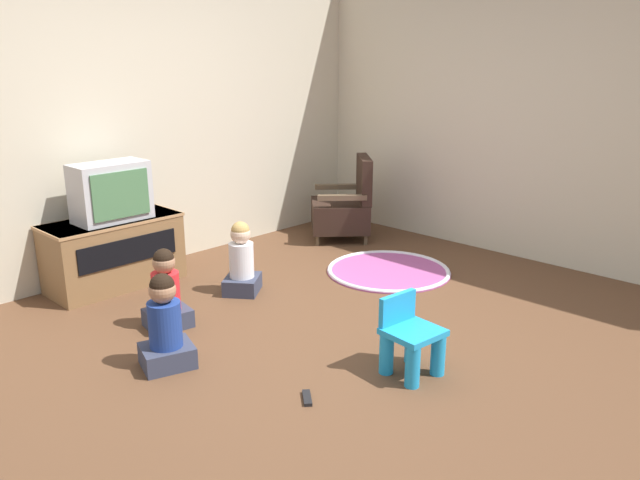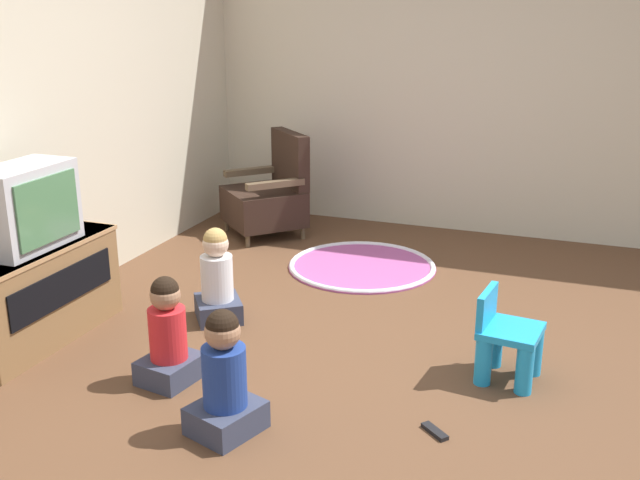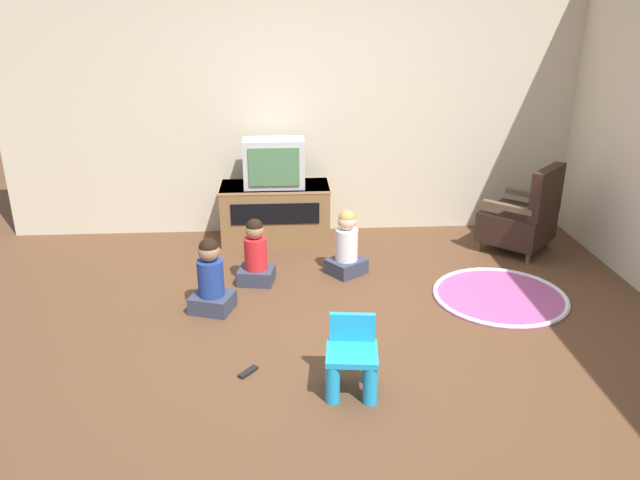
% 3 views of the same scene
% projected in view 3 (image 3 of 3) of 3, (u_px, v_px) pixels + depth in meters
% --- Properties ---
extents(ground_plane, '(30.00, 30.00, 0.00)m').
position_uv_depth(ground_plane, '(328.00, 332.00, 4.48)').
color(ground_plane, brown).
extents(wall_back, '(5.71, 0.12, 2.72)m').
position_uv_depth(wall_back, '(297.00, 95.00, 6.02)').
color(wall_back, beige).
rests_on(wall_back, ground_plane).
extents(tv_cabinet, '(1.06, 0.49, 0.56)m').
position_uv_depth(tv_cabinet, '(275.00, 211.00, 6.10)').
color(tv_cabinet, brown).
rests_on(tv_cabinet, ground_plane).
extents(television, '(0.57, 0.31, 0.46)m').
position_uv_depth(television, '(274.00, 163.00, 5.88)').
color(television, '#B7B7BC').
rests_on(television, tv_cabinet).
extents(black_armchair, '(0.81, 0.81, 0.84)m').
position_uv_depth(black_armchair, '(522.00, 218.00, 5.81)').
color(black_armchair, brown).
rests_on(black_armchair, ground_plane).
extents(yellow_kid_chair, '(0.34, 0.33, 0.47)m').
position_uv_depth(yellow_kid_chair, '(352.00, 361.00, 3.75)').
color(yellow_kid_chair, '#1E99DB').
rests_on(yellow_kid_chair, ground_plane).
extents(play_mat, '(1.07, 1.07, 0.04)m').
position_uv_depth(play_mat, '(500.00, 296.00, 5.00)').
color(play_mat, '#A54C8C').
rests_on(play_mat, ground_plane).
extents(child_watching_left, '(0.37, 0.35, 0.59)m').
position_uv_depth(child_watching_left, '(211.00, 280.00, 4.70)').
color(child_watching_left, '#33384C').
rests_on(child_watching_left, ground_plane).
extents(child_watching_center, '(0.33, 0.30, 0.57)m').
position_uv_depth(child_watching_center, '(256.00, 255.00, 5.18)').
color(child_watching_center, '#33384C').
rests_on(child_watching_center, ground_plane).
extents(child_watching_right, '(0.39, 0.38, 0.58)m').
position_uv_depth(child_watching_right, '(347.00, 246.00, 5.35)').
color(child_watching_right, '#33384C').
rests_on(child_watching_right, ground_plane).
extents(remote_control, '(0.13, 0.14, 0.02)m').
position_uv_depth(remote_control, '(248.00, 372.00, 3.99)').
color(remote_control, black).
rests_on(remote_control, ground_plane).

